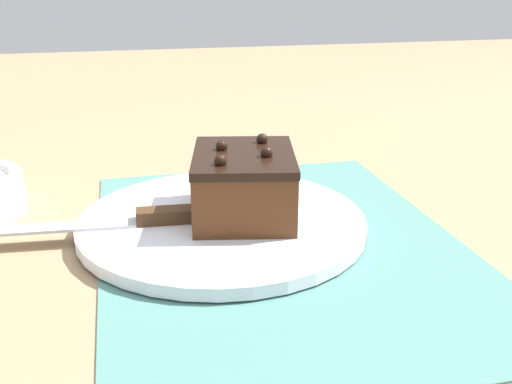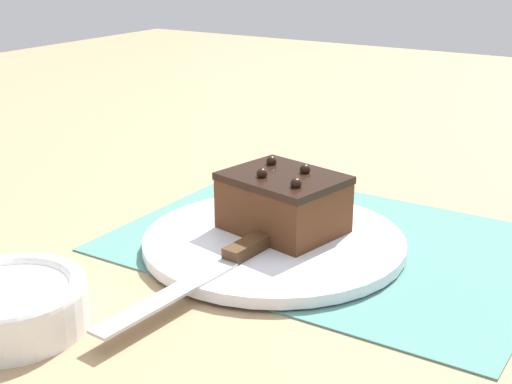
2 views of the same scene
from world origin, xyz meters
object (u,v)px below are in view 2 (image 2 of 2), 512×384
Objects in this scene: cake_plate at (274,242)px; serving_knife at (228,260)px; chocolate_cake at (283,202)px; small_bowl at (10,303)px.

serving_knife reaches higher than cake_plate.
small_bowl is (0.11, 0.29, -0.02)m from chocolate_cake.
small_bowl is at bearing 69.81° from chocolate_cake.
serving_knife is (0.00, 0.11, -0.03)m from chocolate_cake.
small_bowl is at bearing 63.72° from serving_knife.
serving_knife is 0.21m from small_bowl.
cake_plate is at bearing -87.39° from serving_knife.
chocolate_cake is 0.54× the size of serving_knife.
cake_plate is at bearing -112.20° from small_bowl.
serving_knife is (0.00, 0.09, 0.01)m from cake_plate.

